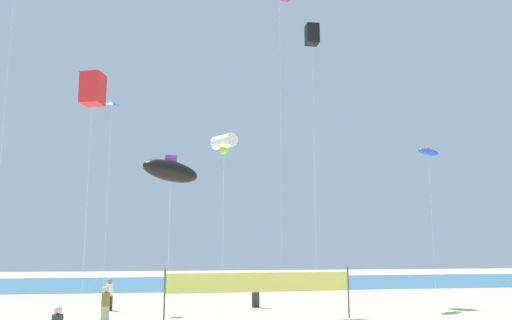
{
  "coord_description": "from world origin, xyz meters",
  "views": [
    {
      "loc": [
        -2.75,
        -14.58,
        3.41
      ],
      "look_at": [
        1.02,
        8.62,
        7.27
      ],
      "focal_mm": 36.75,
      "sensor_mm": 36.0,
      "label": 1
    }
  ],
  "objects_px": {
    "kite_blue_diamond": "(112,105)",
    "kite_black_inflatable": "(171,171)",
    "volleyball_net": "(260,284)",
    "kite_black_box": "(312,35)",
    "kite_red_box": "(93,89)",
    "kite_blue_inflatable": "(428,152)",
    "beachgoer_white_shirt": "(109,293)",
    "beachgoer_mustard_shirt": "(256,289)",
    "kite_white_tube": "(224,143)",
    "beachgoer_olive_shirt": "(105,303)"
  },
  "relations": [
    {
      "from": "beachgoer_mustard_shirt",
      "to": "volleyball_net",
      "type": "relative_size",
      "value": 0.21
    },
    {
      "from": "beachgoer_olive_shirt",
      "to": "kite_black_box",
      "type": "distance_m",
      "value": 22.92
    },
    {
      "from": "beachgoer_olive_shirt",
      "to": "kite_black_inflatable",
      "type": "xyz_separation_m",
      "value": [
        2.75,
        -3.82,
        5.53
      ]
    },
    {
      "from": "kite_red_box",
      "to": "beachgoer_olive_shirt",
      "type": "bearing_deg",
      "value": -40.09
    },
    {
      "from": "beachgoer_mustard_shirt",
      "to": "volleyball_net",
      "type": "height_order",
      "value": "volleyball_net"
    },
    {
      "from": "beachgoer_olive_shirt",
      "to": "kite_black_box",
      "type": "height_order",
      "value": "kite_black_box"
    },
    {
      "from": "beachgoer_white_shirt",
      "to": "kite_red_box",
      "type": "distance_m",
      "value": 10.9
    },
    {
      "from": "beachgoer_mustard_shirt",
      "to": "volleyball_net",
      "type": "xyz_separation_m",
      "value": [
        -0.63,
        -5.2,
        0.65
      ]
    },
    {
      "from": "kite_black_box",
      "to": "kite_black_inflatable",
      "type": "xyz_separation_m",
      "value": [
        -9.55,
        -12.6,
        -11.69
      ]
    },
    {
      "from": "beachgoer_mustard_shirt",
      "to": "beachgoer_olive_shirt",
      "type": "bearing_deg",
      "value": 36.31
    },
    {
      "from": "beachgoer_mustard_shirt",
      "to": "kite_black_box",
      "type": "height_order",
      "value": "kite_black_box"
    },
    {
      "from": "kite_red_box",
      "to": "kite_blue_inflatable",
      "type": "relative_size",
      "value": 1.25
    },
    {
      "from": "volleyball_net",
      "to": "kite_red_box",
      "type": "height_order",
      "value": "kite_red_box"
    },
    {
      "from": "kite_white_tube",
      "to": "beachgoer_white_shirt",
      "type": "bearing_deg",
      "value": 132.11
    },
    {
      "from": "beachgoer_white_shirt",
      "to": "kite_blue_diamond",
      "type": "height_order",
      "value": "kite_blue_diamond"
    },
    {
      "from": "beachgoer_white_shirt",
      "to": "kite_black_inflatable",
      "type": "height_order",
      "value": "kite_black_inflatable"
    },
    {
      "from": "beachgoer_mustard_shirt",
      "to": "kite_blue_inflatable",
      "type": "distance_m",
      "value": 13.52
    },
    {
      "from": "beachgoer_mustard_shirt",
      "to": "beachgoer_olive_shirt",
      "type": "relative_size",
      "value": 1.15
    },
    {
      "from": "kite_red_box",
      "to": "kite_black_box",
      "type": "relative_size",
      "value": 0.63
    },
    {
      "from": "beachgoer_mustard_shirt",
      "to": "kite_white_tube",
      "type": "distance_m",
      "value": 9.79
    },
    {
      "from": "kite_white_tube",
      "to": "kite_blue_diamond",
      "type": "xyz_separation_m",
      "value": [
        -5.93,
        7.0,
        3.41
      ]
    },
    {
      "from": "kite_black_inflatable",
      "to": "beachgoer_white_shirt",
      "type": "bearing_deg",
      "value": 109.96
    },
    {
      "from": "beachgoer_mustard_shirt",
      "to": "kite_red_box",
      "type": "distance_m",
      "value": 13.96
    },
    {
      "from": "beachgoer_white_shirt",
      "to": "kite_blue_inflatable",
      "type": "relative_size",
      "value": 0.18
    },
    {
      "from": "kite_blue_diamond",
      "to": "kite_blue_inflatable",
      "type": "xyz_separation_m",
      "value": [
        19.22,
        -0.95,
        -2.41
      ]
    },
    {
      "from": "kite_white_tube",
      "to": "kite_blue_diamond",
      "type": "height_order",
      "value": "kite_blue_diamond"
    },
    {
      "from": "beachgoer_mustard_shirt",
      "to": "beachgoer_olive_shirt",
      "type": "distance_m",
      "value": 9.05
    },
    {
      "from": "beachgoer_white_shirt",
      "to": "kite_black_box",
      "type": "distance_m",
      "value": 21.72
    },
    {
      "from": "beachgoer_white_shirt",
      "to": "beachgoer_olive_shirt",
      "type": "relative_size",
      "value": 1.04
    },
    {
      "from": "beachgoer_white_shirt",
      "to": "kite_black_inflatable",
      "type": "xyz_separation_m",
      "value": [
        3.1,
        -8.53,
        5.5
      ]
    },
    {
      "from": "kite_white_tube",
      "to": "kite_blue_inflatable",
      "type": "relative_size",
      "value": 0.89
    },
    {
      "from": "volleyball_net",
      "to": "kite_black_box",
      "type": "bearing_deg",
      "value": 59.89
    },
    {
      "from": "kite_blue_inflatable",
      "to": "kite_red_box",
      "type": "bearing_deg",
      "value": -169.36
    },
    {
      "from": "kite_red_box",
      "to": "kite_blue_inflatable",
      "type": "height_order",
      "value": "kite_red_box"
    },
    {
      "from": "volleyball_net",
      "to": "kite_black_box",
      "type": "height_order",
      "value": "kite_black_box"
    },
    {
      "from": "beachgoer_white_shirt",
      "to": "volleyball_net",
      "type": "xyz_separation_m",
      "value": [
        7.36,
        -5.06,
        0.75
      ]
    },
    {
      "from": "beachgoer_olive_shirt",
      "to": "kite_white_tube",
      "type": "distance_m",
      "value": 9.01
    },
    {
      "from": "volleyball_net",
      "to": "kite_blue_diamond",
      "type": "height_order",
      "value": "kite_blue_diamond"
    },
    {
      "from": "kite_blue_diamond",
      "to": "kite_black_inflatable",
      "type": "height_order",
      "value": "kite_blue_diamond"
    },
    {
      "from": "beachgoer_white_shirt",
      "to": "kite_blue_diamond",
      "type": "bearing_deg",
      "value": -1.17
    },
    {
      "from": "kite_black_inflatable",
      "to": "kite_blue_diamond",
      "type": "bearing_deg",
      "value": 110.51
    },
    {
      "from": "kite_white_tube",
      "to": "volleyball_net",
      "type": "bearing_deg",
      "value": 28.6
    },
    {
      "from": "beachgoer_white_shirt",
      "to": "kite_blue_inflatable",
      "type": "bearing_deg",
      "value": -116.66
    },
    {
      "from": "beachgoer_mustard_shirt",
      "to": "beachgoer_olive_shirt",
      "type": "xyz_separation_m",
      "value": [
        -7.64,
        -4.86,
        -0.13
      ]
    },
    {
      "from": "beachgoer_white_shirt",
      "to": "kite_blue_diamond",
      "type": "distance_m",
      "value": 10.69
    },
    {
      "from": "kite_white_tube",
      "to": "kite_black_inflatable",
      "type": "relative_size",
      "value": 1.21
    },
    {
      "from": "kite_white_tube",
      "to": "kite_blue_diamond",
      "type": "distance_m",
      "value": 9.78
    },
    {
      "from": "kite_blue_diamond",
      "to": "kite_black_inflatable",
      "type": "bearing_deg",
      "value": -69.49
    },
    {
      "from": "kite_black_box",
      "to": "beachgoer_mustard_shirt",
      "type": "bearing_deg",
      "value": -139.9
    },
    {
      "from": "kite_white_tube",
      "to": "beachgoer_mustard_shirt",
      "type": "bearing_deg",
      "value": 68.15
    }
  ]
}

